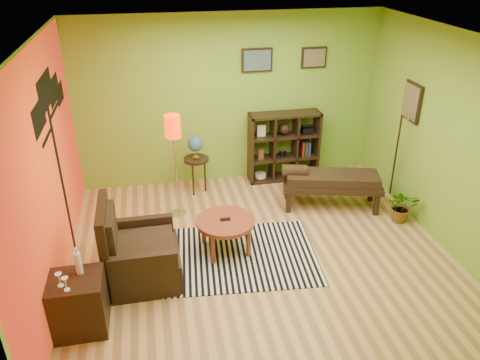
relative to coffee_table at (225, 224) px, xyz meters
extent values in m
plane|color=tan|center=(0.44, -0.11, -0.41)|extent=(5.00, 5.00, 0.00)
cube|color=#78AC30|center=(0.44, 2.14, 0.99)|extent=(5.00, 0.04, 2.80)
cube|color=#78AC30|center=(0.44, -2.36, 0.99)|extent=(5.00, 0.04, 2.80)
cube|color=#78AC30|center=(-2.06, -0.11, 0.99)|extent=(0.04, 4.50, 2.80)
cube|color=#78AC30|center=(2.94, -0.11, 0.99)|extent=(0.04, 4.50, 2.80)
cube|color=white|center=(0.44, -0.11, 2.39)|extent=(5.00, 4.50, 0.04)
cube|color=#F14615|center=(-2.04, -0.11, 0.99)|extent=(0.01, 4.45, 2.75)
cube|color=black|center=(-2.02, 0.44, 0.64)|extent=(0.01, 0.14, 2.10)
cube|color=black|center=(-2.02, -0.06, 1.64)|extent=(0.01, 0.65, 0.32)
cube|color=black|center=(-2.02, 0.49, 1.77)|extent=(0.01, 0.85, 0.40)
cube|color=black|center=(-2.02, 0.99, 1.64)|extent=(0.01, 0.70, 0.32)
cube|color=black|center=(-2.02, 1.34, 1.49)|extent=(0.01, 0.50, 0.26)
cube|color=black|center=(0.89, 2.11, 1.64)|extent=(0.50, 0.03, 0.38)
cube|color=slate|center=(0.89, 2.09, 1.64)|extent=(0.44, 0.01, 0.32)
cube|color=black|center=(1.84, 2.11, 1.64)|extent=(0.42, 0.03, 0.34)
cube|color=olive|center=(1.84, 2.09, 1.64)|extent=(0.36, 0.01, 0.28)
cube|color=black|center=(2.91, 0.79, 1.24)|extent=(0.03, 0.44, 0.56)
cube|color=olive|center=(2.89, 0.79, 1.24)|extent=(0.01, 0.38, 0.50)
cylinder|color=black|center=(2.79, 0.79, 0.37)|extent=(0.23, 0.34, 1.46)
cone|color=silver|center=(2.79, 0.64, 1.11)|extent=(0.08, 0.09, 0.16)
cube|color=silver|center=(0.04, -0.17, -0.40)|extent=(2.37, 1.67, 0.01)
cylinder|color=brown|center=(0.00, 0.00, 0.04)|extent=(0.77, 0.77, 0.06)
cylinder|color=brown|center=(0.21, 0.27, -0.20)|extent=(0.06, 0.06, 0.42)
cylinder|color=brown|center=(-0.27, 0.21, -0.20)|extent=(0.06, 0.06, 0.42)
cylinder|color=brown|center=(0.27, -0.21, -0.20)|extent=(0.06, 0.06, 0.42)
cylinder|color=brown|center=(-0.21, -0.27, -0.20)|extent=(0.06, 0.06, 0.42)
cube|color=black|center=(0.00, 0.00, 0.08)|extent=(0.13, 0.06, 0.02)
cube|color=black|center=(-1.07, -0.39, -0.21)|extent=(0.87, 0.85, 0.39)
cube|color=black|center=(-1.48, -0.39, 0.13)|extent=(0.10, 0.84, 1.08)
cube|color=black|center=(-1.07, -0.79, -0.09)|extent=(0.78, 0.10, 0.63)
cube|color=black|center=(-1.08, 0.01, -0.09)|extent=(0.78, 0.10, 0.63)
cube|color=#E2A75F|center=(-1.04, -0.39, 0.05)|extent=(0.69, 0.67, 0.14)
cube|color=#E2A75F|center=(-1.41, -0.39, 0.33)|extent=(0.09, 0.63, 0.49)
cube|color=black|center=(-1.76, -1.11, -0.08)|extent=(0.55, 0.50, 0.65)
cylinder|color=white|center=(-1.71, -1.01, 0.37)|extent=(0.07, 0.07, 0.25)
cylinder|color=white|center=(-1.71, -1.01, 0.52)|extent=(0.02, 0.02, 0.07)
cylinder|color=white|center=(-1.88, -1.19, 0.25)|extent=(0.06, 0.06, 0.01)
cylinder|color=white|center=(-1.88, -1.19, 0.30)|extent=(0.01, 0.01, 0.09)
cone|color=white|center=(-1.88, -1.19, 0.37)|extent=(0.07, 0.07, 0.06)
cylinder|color=white|center=(-1.81, -1.27, 0.25)|extent=(0.06, 0.06, 0.01)
cylinder|color=white|center=(-1.81, -1.27, 0.30)|extent=(0.01, 0.01, 0.09)
cone|color=white|center=(-1.81, -1.27, 0.37)|extent=(0.07, 0.07, 0.06)
cylinder|color=silver|center=(-0.56, 1.05, -0.39)|extent=(0.24, 0.24, 0.03)
cylinder|color=silver|center=(-0.56, 1.05, 0.33)|extent=(0.02, 0.02, 1.48)
cylinder|color=#F72D00|center=(-0.56, 1.05, 1.03)|extent=(0.23, 0.23, 0.32)
cylinder|color=black|center=(-0.18, 1.72, 0.18)|extent=(0.41, 0.41, 0.04)
cylinder|color=black|center=(-0.05, 1.71, -0.12)|extent=(0.03, 0.03, 0.57)
cylinder|color=black|center=(-0.24, 1.84, -0.12)|extent=(0.03, 0.03, 0.57)
cylinder|color=black|center=(-0.26, 1.61, -0.12)|extent=(0.03, 0.03, 0.57)
cylinder|color=gold|center=(-0.18, 1.72, 0.22)|extent=(0.10, 0.10, 0.02)
cylinder|color=gold|center=(-0.18, 1.72, 0.28)|extent=(0.02, 0.02, 0.10)
sphere|color=#2545A1|center=(-0.18, 1.72, 0.46)|extent=(0.25, 0.25, 0.25)
cube|color=black|center=(0.76, 1.92, 0.19)|extent=(0.04, 0.35, 1.20)
cube|color=black|center=(1.92, 1.92, 0.19)|extent=(0.04, 0.35, 1.20)
cube|color=black|center=(1.34, 1.92, -0.39)|extent=(1.20, 0.35, 0.04)
cube|color=black|center=(1.34, 1.92, 0.77)|extent=(1.20, 0.35, 0.04)
cube|color=black|center=(1.14, 1.92, 0.19)|extent=(0.03, 0.33, 1.12)
cube|color=black|center=(1.54, 1.92, 0.19)|extent=(0.03, 0.33, 1.12)
cube|color=black|center=(1.34, 1.92, -0.01)|extent=(1.12, 0.33, 0.03)
cube|color=black|center=(1.34, 1.92, 0.39)|extent=(1.12, 0.33, 0.03)
cylinder|color=beige|center=(0.94, 1.92, -0.32)|extent=(0.20, 0.20, 0.07)
sphere|color=black|center=(1.34, 1.92, 0.52)|extent=(0.20, 0.20, 0.20)
cube|color=black|center=(1.74, 1.92, 0.46)|extent=(0.18, 0.15, 0.10)
cylinder|color=black|center=(1.30, 1.92, 0.06)|extent=(0.06, 0.12, 0.06)
cylinder|color=black|center=(1.38, 1.92, 0.06)|extent=(0.06, 0.12, 0.06)
ellipsoid|color=#384C26|center=(1.74, 1.92, -0.31)|extent=(0.18, 0.18, 0.09)
cylinder|color=brown|center=(0.94, 1.92, 0.09)|extent=(0.12, 0.12, 0.18)
cube|color=beige|center=(0.94, 1.92, 0.51)|extent=(0.14, 0.03, 0.20)
cube|color=maroon|center=(1.67, 1.92, 0.13)|extent=(0.04, 0.18, 0.26)
cube|color=#1E4C1E|center=(1.73, 1.92, 0.13)|extent=(0.04, 0.18, 0.26)
cube|color=navy|center=(1.78, 1.92, 0.13)|extent=(0.04, 0.18, 0.26)
cube|color=black|center=(1.81, 0.83, -0.03)|extent=(1.59, 0.90, 0.09)
cube|color=#E2A75F|center=(1.81, 0.83, 0.09)|extent=(1.47, 0.81, 0.15)
cylinder|color=#E2A75F|center=(1.24, 0.98, 0.19)|extent=(0.41, 0.28, 0.19)
cube|color=black|center=(2.51, 0.87, -0.24)|extent=(0.09, 0.09, 0.33)
cube|color=black|center=(1.22, 1.21, -0.24)|extent=(0.09, 0.09, 0.33)
cube|color=black|center=(2.40, 0.46, -0.24)|extent=(0.09, 0.09, 0.33)
cube|color=black|center=(1.11, 0.79, -0.24)|extent=(0.09, 0.09, 0.33)
imported|color=#26661E|center=(2.69, 0.22, -0.21)|extent=(0.58, 0.61, 0.39)
camera|label=1|loc=(-0.83, -5.16, 3.34)|focal=35.00mm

